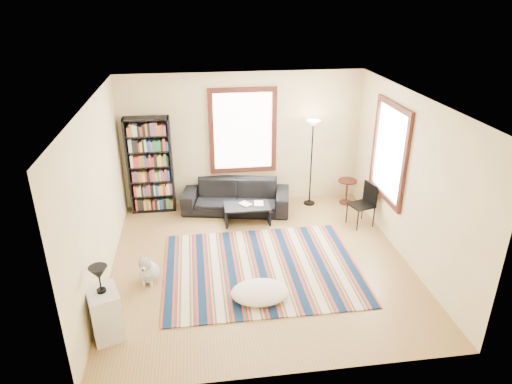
{
  "coord_description": "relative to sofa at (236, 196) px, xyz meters",
  "views": [
    {
      "loc": [
        -0.98,
        -6.56,
        4.32
      ],
      "look_at": [
        0.0,
        0.5,
        1.1
      ],
      "focal_mm": 32.0,
      "sensor_mm": 36.0,
      "label": 1
    }
  ],
  "objects": [
    {
      "name": "wall_front",
      "position": [
        0.21,
        -4.6,
        1.08
      ],
      "size": [
        5.0,
        0.1,
        2.8
      ],
      "primitive_type": "cube",
      "color": "beige",
      "rests_on": "floor"
    },
    {
      "name": "coffee_table",
      "position": [
        0.17,
        -0.55,
        -0.14
      ],
      "size": [
        0.99,
        0.69,
        0.36
      ],
      "primitive_type": "cube",
      "rotation": [
        0.0,
        0.0,
        0.23
      ],
      "color": "black",
      "rests_on": "floor"
    },
    {
      "name": "rug",
      "position": [
        0.2,
        -2.25,
        -0.31
      ],
      "size": [
        3.22,
        2.57,
        0.02
      ],
      "primitive_type": "cube",
      "color": "#0D2342",
      "rests_on": "floor"
    },
    {
      "name": "wall_left",
      "position": [
        -2.34,
        -2.05,
        1.08
      ],
      "size": [
        0.1,
        5.0,
        2.8
      ],
      "primitive_type": "cube",
      "color": "beige",
      "rests_on": "floor"
    },
    {
      "name": "ceiling",
      "position": [
        0.21,
        -2.05,
        2.53
      ],
      "size": [
        5.0,
        5.0,
        0.1
      ],
      "primitive_type": "cube",
      "color": "white",
      "rests_on": "floor"
    },
    {
      "name": "window_back",
      "position": [
        0.21,
        0.42,
        1.28
      ],
      "size": [
        1.2,
        0.06,
        1.6
      ],
      "primitive_type": "cube",
      "color": "white",
      "rests_on": "wall_back"
    },
    {
      "name": "floor_cushion",
      "position": [
        0.06,
        -3.03,
        -0.21
      ],
      "size": [
        1.03,
        0.87,
        0.22
      ],
      "primitive_type": "ellipsoid",
      "rotation": [
        0.0,
        0.0,
        0.27
      ],
      "color": "white",
      "rests_on": "floor"
    },
    {
      "name": "dog",
      "position": [
        -1.62,
        -2.33,
        -0.06
      ],
      "size": [
        0.45,
        0.57,
        0.52
      ],
      "primitive_type": null,
      "rotation": [
        0.0,
        0.0,
        -0.17
      ],
      "color": "silver",
      "rests_on": "floor"
    },
    {
      "name": "bookshelf",
      "position": [
        -1.71,
        0.27,
        0.68
      ],
      "size": [
        0.9,
        0.3,
        2.0
      ],
      "primitive_type": "cube",
      "color": "black",
      "rests_on": "floor"
    },
    {
      "name": "floor",
      "position": [
        0.21,
        -2.05,
        -0.37
      ],
      "size": [
        5.0,
        5.0,
        0.1
      ],
      "primitive_type": "cube",
      "color": "#9F7848",
      "rests_on": "ground"
    },
    {
      "name": "wall_right",
      "position": [
        2.76,
        -2.05,
        1.08
      ],
      "size": [
        0.1,
        5.0,
        2.8
      ],
      "primitive_type": "cube",
      "color": "beige",
      "rests_on": "floor"
    },
    {
      "name": "folding_chair",
      "position": [
        2.36,
        -0.98,
        0.11
      ],
      "size": [
        0.52,
        0.51,
        0.86
      ],
      "primitive_type": "cube",
      "rotation": [
        0.0,
        0.0,
        0.3
      ],
      "color": "black",
      "rests_on": "floor"
    },
    {
      "name": "side_table",
      "position": [
        2.41,
        0.02,
        -0.05
      ],
      "size": [
        0.51,
        0.51,
        0.54
      ],
      "primitive_type": "cylinder",
      "rotation": [
        0.0,
        0.0,
        -0.33
      ],
      "color": "#431910",
      "rests_on": "floor"
    },
    {
      "name": "book_b",
      "position": [
        0.32,
        -0.5,
        0.05
      ],
      "size": [
        0.21,
        0.27,
        0.02
      ],
      "primitive_type": "imported",
      "rotation": [
        0.0,
        0.0,
        -0.11
      ],
      "color": "beige",
      "rests_on": "coffee_table"
    },
    {
      "name": "sofa",
      "position": [
        0.0,
        0.0,
        0.0
      ],
      "size": [
        2.32,
        1.28,
        0.64
      ],
      "primitive_type": "imported",
      "rotation": [
        0.0,
        0.0,
        -0.2
      ],
      "color": "black",
      "rests_on": "floor"
    },
    {
      "name": "wall_back",
      "position": [
        0.21,
        0.5,
        1.08
      ],
      "size": [
        5.0,
        0.1,
        2.8
      ],
      "primitive_type": "cube",
      "color": "beige",
      "rests_on": "floor"
    },
    {
      "name": "white_cabinet",
      "position": [
        -2.09,
        -3.52,
        0.03
      ],
      "size": [
        0.52,
        0.6,
        0.7
      ],
      "primitive_type": "cube",
      "rotation": [
        0.0,
        0.0,
        0.33
      ],
      "color": "silver",
      "rests_on": "floor"
    },
    {
      "name": "table_lamp",
      "position": [
        -2.09,
        -3.52,
        0.57
      ],
      "size": [
        0.27,
        0.27,
        0.38
      ],
      "primitive_type": null,
      "rotation": [
        0.0,
        0.0,
        0.12
      ],
      "color": "black",
      "rests_on": "white_cabinet"
    },
    {
      "name": "floor_lamp",
      "position": [
        1.61,
        0.1,
        0.61
      ],
      "size": [
        0.33,
        0.33,
        1.86
      ],
      "primitive_type": null,
      "rotation": [
        0.0,
        0.0,
        -0.12
      ],
      "color": "black",
      "rests_on": "floor"
    },
    {
      "name": "window_right",
      "position": [
        2.68,
        -1.25,
        1.28
      ],
      "size": [
        0.06,
        1.2,
        1.6
      ],
      "primitive_type": "cube",
      "color": "white",
      "rests_on": "wall_right"
    },
    {
      "name": "book_a",
      "position": [
        0.07,
        -0.55,
        0.05
      ],
      "size": [
        0.29,
        0.28,
        0.02
      ],
      "primitive_type": "imported",
      "rotation": [
        0.0,
        0.0,
        0.64
      ],
      "color": "beige",
      "rests_on": "coffee_table"
    }
  ]
}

